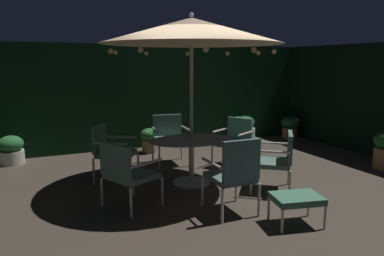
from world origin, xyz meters
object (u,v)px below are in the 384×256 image
Objects in this scene: patio_chair_northeast at (170,135)px; potted_plant_left_near at (290,126)px; patio_dining_table at (191,150)px; patio_chair_southwest at (278,157)px; potted_plant_back_left at (245,128)px; potted_plant_back_center at (11,150)px; patio_chair_north at (235,138)px; patio_chair_east at (110,148)px; patio_chair_south at (234,171)px; patio_chair_southeast at (126,171)px; potted_plant_right_far at (149,139)px; patio_umbrella at (191,31)px; ottoman_footrest at (297,199)px.

potted_plant_left_near is (3.74, 1.00, -0.25)m from patio_chair_northeast.
patio_dining_table is 1.55× the size of patio_chair_southwest.
potted_plant_back_left is 5.34m from potted_plant_back_center.
patio_chair_north is at bearing -147.39° from potted_plant_left_near.
potted_plant_back_center is (-1.58, 1.81, -0.26)m from patio_chair_east.
patio_chair_east is 2.41m from patio_chair_south.
patio_chair_southeast is at bearing -152.65° from patio_chair_north.
patio_chair_south is 4.79m from potted_plant_back_center.
patio_chair_southwest is 1.69× the size of potted_plant_right_far.
patio_umbrella reaches higher than patio_dining_table.
patio_chair_east is at bearing 178.37° from patio_chair_north.
patio_chair_east is at bearing 145.75° from patio_chair_southwest.
patio_chair_southwest is 1.27m from ottoman_footrest.
patio_umbrella is at bearing -148.63° from potted_plant_left_near.
patio_dining_table is 1.55× the size of patio_chair_north.
patio_chair_southwest is at bearing -41.09° from potted_plant_back_center.
patio_chair_north is (1.20, 0.65, -0.04)m from patio_dining_table.
ottoman_footrest is at bearing -53.67° from potted_plant_back_center.
potted_plant_back_left is 2.59m from potted_plant_right_far.
patio_chair_east reaches higher than patio_chair_northeast.
patio_chair_southeast is 1.40× the size of ottoman_footrest.
potted_plant_back_center is (-3.85, 3.35, -0.24)m from patio_chair_southwest.
patio_umbrella reaches higher than patio_chair_southwest.
potted_plant_right_far is at bearing 97.17° from ottoman_footrest.
potted_plant_left_near is 1.06× the size of potted_plant_right_far.
potted_plant_back_center is at bearing 131.10° from patio_chair_east.
patio_chair_north is 1.59× the size of potted_plant_left_near.
potted_plant_back_center is 6.62m from potted_plant_left_near.
patio_dining_table is 1.37m from patio_chair_east.
patio_chair_south reaches higher than patio_chair_southwest.
potted_plant_right_far is at bearing 125.52° from patio_chair_north.
patio_dining_table reaches higher than ottoman_footrest.
patio_dining_table is at bearing -135.56° from potted_plant_back_left.
patio_chair_southeast is at bearing 142.98° from ottoman_footrest.
patio_dining_table is 0.50× the size of patio_umbrella.
patio_dining_table is 2.14× the size of ottoman_footrest.
patio_chair_north is 1.62× the size of potted_plant_back_center.
patio_chair_south is 1.13× the size of patio_chair_southwest.
potted_plant_back_left is (2.46, 1.18, -0.25)m from patio_chair_northeast.
patio_chair_northeast is at bearing -22.05° from potted_plant_back_center.
patio_chair_east is 2.01m from potted_plant_right_far.
potted_plant_back_left is at bearing 65.51° from ottoman_footrest.
patio_chair_southwest is 1.63× the size of potted_plant_back_center.
patio_chair_south is 1.81× the size of potted_plant_left_near.
patio_chair_southeast reaches higher than potted_plant_left_near.
patio_umbrella is 3.16m from potted_plant_right_far.
ottoman_footrest is (0.55, -1.95, -2.12)m from patio_umbrella.
ottoman_footrest is at bearing -114.49° from potted_plant_back_left.
patio_chair_southwest is 1.60× the size of potted_plant_left_near.
patio_chair_southwest is (2.33, -0.22, -0.01)m from patio_chair_southeast.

